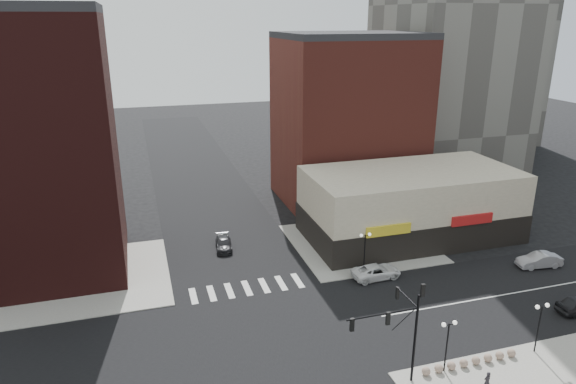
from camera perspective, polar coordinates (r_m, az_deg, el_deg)
name	(u,v)px	position (r m, az deg, el deg)	size (l,w,h in m)	color
ground	(270,336)	(43.34, -2.01, -15.73)	(240.00, 240.00, 0.00)	black
road_ew	(270,336)	(43.33, -2.01, -15.72)	(200.00, 14.00, 0.02)	black
road_ns	(270,336)	(43.33, -2.01, -15.72)	(14.00, 200.00, 0.02)	black
sidewalk_nw	(91,278)	(55.12, -21.03, -8.95)	(15.00, 15.00, 0.12)	gray
sidewalk_ne	(359,243)	(59.65, 7.95, -5.64)	(15.00, 15.00, 0.12)	gray
building_nw	(28,150)	(55.33, -26.95, 4.16)	(16.00, 15.00, 25.00)	black
building_ne_midrise	(348,122)	(71.20, 6.64, 7.71)	(18.00, 15.00, 22.00)	maroon
building_ne_row	(410,209)	(61.69, 13.40, -1.88)	(24.20, 12.20, 8.00)	beige
traffic_signal	(401,321)	(36.89, 12.47, -13.79)	(5.59, 3.09, 7.77)	black
street_lamp_se_a	(448,334)	(39.45, 17.37, -14.79)	(1.22, 0.32, 4.16)	black
street_lamp_se_b	(541,316)	(44.04, 26.26, -12.22)	(1.22, 0.32, 4.16)	black
street_lamp_ne	(365,242)	(51.99, 8.56, -5.56)	(1.22, 0.32, 4.16)	black
bollard_row	(470,362)	(42.16, 19.56, -17.35)	(7.98, 0.63, 0.63)	gray
white_suv	(376,272)	(52.18, 9.78, -8.71)	(2.29, 4.96, 1.38)	white
silver_sedan	(539,260)	(59.53, 26.13, -6.82)	(1.60, 4.59, 1.51)	#9C9CA1
dark_sedan_north	(224,244)	(58.02, -7.16, -5.72)	(1.73, 4.26, 1.24)	black
pedestrian	(487,381)	(39.99, 21.24, -19.01)	(0.55, 0.36, 1.50)	black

